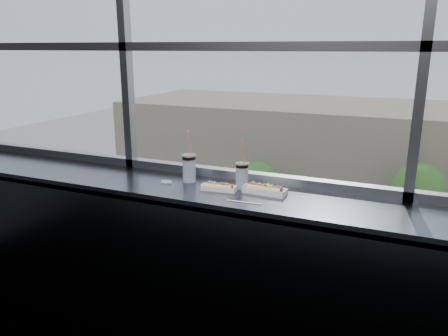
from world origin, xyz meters
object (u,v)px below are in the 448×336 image
at_px(pedestrian_a, 290,208).
at_px(soda_cup_right, 242,174).
at_px(hotdog_tray_right, 265,189).
at_px(car_far_b, 382,245).
at_px(wrapper, 166,182).
at_px(car_near_a, 119,259).
at_px(loose_straw, 244,202).
at_px(car_far_a, 229,221).
at_px(car_near_c, 352,309).
at_px(tree_center, 419,189).
at_px(tree_left, 259,180).
at_px(car_near_b, 233,283).
at_px(soda_cup_left, 189,167).
at_px(hotdog_tray_left, 219,187).

bearing_deg(pedestrian_a, soda_cup_right, -166.52).
xyz_separation_m(hotdog_tray_right, pedestrian_a, (-6.91, 28.14, -11.00)).
bearing_deg(car_far_b, soda_cup_right, 173.57).
relative_size(wrapper, car_near_a, 0.01).
relative_size(loose_straw, car_far_b, 0.03).
height_order(car_far_a, pedestrian_a, pedestrian_a).
distance_m(loose_straw, car_far_b, 26.81).
distance_m(car_far_b, car_near_c, 8.04).
height_order(car_near_a, tree_center, tree_center).
bearing_deg(wrapper, tree_left, 107.30).
relative_size(car_near_b, tree_left, 1.53).
distance_m(soda_cup_left, tree_left, 30.95).
bearing_deg(wrapper, hotdog_tray_right, 4.67).
relative_size(soda_cup_left, car_near_b, 0.05).
bearing_deg(wrapper, hotdog_tray_left, 0.10).
distance_m(soda_cup_left, loose_straw, 0.57).
distance_m(hotdog_tray_right, tree_center, 29.49).
relative_size(soda_cup_left, car_far_b, 0.06).
xyz_separation_m(car_near_c, tree_center, (2.58, 12.00, 2.60)).
bearing_deg(hotdog_tray_right, car_far_a, 115.14).
height_order(soda_cup_left, tree_left, soda_cup_left).
relative_size(car_far_a, car_near_b, 0.83).
bearing_deg(car_near_b, soda_cup_right, -153.72).
relative_size(pedestrian_a, tree_center, 0.39).
bearing_deg(loose_straw, hotdog_tray_right, 70.61).
relative_size(car_near_b, tree_center, 1.24).
bearing_deg(car_near_b, tree_left, 17.21).
height_order(soda_cup_right, car_near_a, soda_cup_right).
height_order(hotdog_tray_right, car_near_b, hotdog_tray_right).
height_order(soda_cup_left, wrapper, soda_cup_left).
bearing_deg(car_far_b, wrapper, 172.36).
distance_m(car_near_c, pedestrian_a, 13.40).
bearing_deg(wrapper, car_near_b, 110.35).
height_order(wrapper, car_near_c, wrapper).
height_order(hotdog_tray_right, car_near_c, hotdog_tray_right).
distance_m(soda_cup_left, pedestrian_a, 30.86).
distance_m(soda_cup_right, car_far_a, 28.49).
bearing_deg(tree_center, car_far_a, -161.70).
distance_m(loose_straw, car_near_c, 19.74).
relative_size(soda_cup_right, car_near_b, 0.05).
height_order(car_near_a, pedestrian_a, pedestrian_a).
distance_m(hotdog_tray_left, car_far_b, 26.68).
bearing_deg(pedestrian_a, car_far_b, -119.33).
bearing_deg(tree_center, tree_left, 180.00).
distance_m(loose_straw, tree_left, 31.30).
relative_size(wrapper, car_near_b, 0.01).
xyz_separation_m(loose_straw, car_near_a, (-13.86, 16.44, -11.02)).
relative_size(hotdog_tray_right, car_near_a, 0.05).
xyz_separation_m(car_far_a, tree_left, (0.78, 4.00, 2.07)).
relative_size(car_far_a, tree_left, 1.26).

